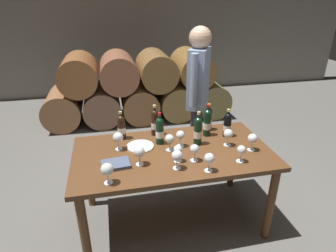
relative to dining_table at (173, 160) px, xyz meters
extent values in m
plane|color=#66635E|center=(0.00, 0.00, -0.67)|extent=(14.00, 14.00, 0.00)
cube|color=gray|center=(0.00, 4.20, 0.73)|extent=(10.00, 0.24, 2.80)
cylinder|color=#976643|center=(-1.26, 2.60, -0.37)|extent=(0.60, 0.90, 0.60)
cylinder|color=brown|center=(-0.63, 2.60, -0.37)|extent=(0.60, 0.90, 0.60)
cylinder|color=brown|center=(0.00, 2.60, -0.37)|extent=(0.60, 0.90, 0.60)
cylinder|color=olive|center=(0.63, 2.60, -0.37)|extent=(0.60, 0.90, 0.60)
cylinder|color=olive|center=(1.26, 2.60, -0.37)|extent=(0.60, 0.90, 0.60)
cylinder|color=#945B31|center=(-0.95, 2.60, 0.18)|extent=(0.60, 0.90, 0.60)
cylinder|color=#945A3E|center=(-0.32, 2.60, 0.18)|extent=(0.60, 0.90, 0.60)
cylinder|color=brown|center=(0.31, 2.60, 0.18)|extent=(0.60, 0.90, 0.60)
cylinder|color=brown|center=(0.95, 2.60, 0.18)|extent=(0.60, 0.90, 0.60)
cube|color=brown|center=(0.00, 0.00, 0.07)|extent=(1.70, 0.90, 0.04)
cylinder|color=brown|center=(-0.77, -0.39, -0.31)|extent=(0.07, 0.07, 0.72)
cylinder|color=brown|center=(0.77, -0.39, -0.31)|extent=(0.07, 0.07, 0.72)
cylinder|color=brown|center=(-0.77, 0.39, -0.31)|extent=(0.07, 0.07, 0.72)
cylinder|color=brown|center=(0.77, 0.39, -0.31)|extent=(0.07, 0.07, 0.72)
cylinder|color=black|center=(0.25, 0.08, 0.20)|extent=(0.07, 0.07, 0.22)
sphere|color=black|center=(0.25, 0.08, 0.32)|extent=(0.07, 0.07, 0.07)
cylinder|color=black|center=(0.25, 0.08, 0.35)|extent=(0.03, 0.03, 0.07)
cylinder|color=tan|center=(0.25, 0.08, 0.39)|extent=(0.03, 0.03, 0.03)
cylinder|color=silver|center=(0.25, 0.08, 0.19)|extent=(0.07, 0.07, 0.07)
cylinder|color=black|center=(0.57, 0.17, 0.19)|extent=(0.07, 0.07, 0.19)
sphere|color=black|center=(0.57, 0.17, 0.29)|extent=(0.07, 0.07, 0.07)
cylinder|color=black|center=(0.57, 0.17, 0.31)|extent=(0.03, 0.03, 0.06)
cylinder|color=tan|center=(0.57, 0.17, 0.36)|extent=(0.03, 0.03, 0.02)
cylinder|color=silver|center=(0.57, 0.17, 0.18)|extent=(0.07, 0.07, 0.06)
cylinder|color=black|center=(-0.09, 0.35, 0.20)|extent=(0.07, 0.07, 0.21)
sphere|color=black|center=(-0.09, 0.35, 0.31)|extent=(0.07, 0.07, 0.07)
cylinder|color=black|center=(-0.09, 0.35, 0.34)|extent=(0.03, 0.03, 0.07)
cylinder|color=tan|center=(-0.09, 0.35, 0.38)|extent=(0.03, 0.03, 0.02)
cylinder|color=silver|center=(-0.09, 0.35, 0.19)|extent=(0.07, 0.07, 0.06)
cylinder|color=black|center=(0.39, 0.23, 0.20)|extent=(0.07, 0.07, 0.22)
sphere|color=black|center=(0.39, 0.23, 0.32)|extent=(0.07, 0.07, 0.07)
cylinder|color=black|center=(0.39, 0.23, 0.35)|extent=(0.03, 0.03, 0.07)
cylinder|color=#B21E23|center=(0.39, 0.23, 0.40)|extent=(0.03, 0.03, 0.03)
cylinder|color=silver|center=(0.39, 0.23, 0.19)|extent=(0.07, 0.07, 0.07)
cylinder|color=black|center=(-0.41, 0.34, 0.19)|extent=(0.07, 0.07, 0.19)
sphere|color=black|center=(-0.41, 0.34, 0.29)|extent=(0.07, 0.07, 0.07)
cylinder|color=black|center=(-0.41, 0.34, 0.31)|extent=(0.03, 0.03, 0.06)
cylinder|color=tan|center=(-0.41, 0.34, 0.35)|extent=(0.03, 0.03, 0.02)
cylinder|color=silver|center=(-0.41, 0.34, 0.18)|extent=(0.07, 0.07, 0.06)
cylinder|color=black|center=(-0.08, 0.17, 0.20)|extent=(0.07, 0.07, 0.21)
sphere|color=black|center=(-0.08, 0.17, 0.31)|extent=(0.07, 0.07, 0.07)
cylinder|color=black|center=(-0.08, 0.17, 0.34)|extent=(0.03, 0.03, 0.07)
cylinder|color=#B21E23|center=(-0.08, 0.17, 0.38)|extent=(0.03, 0.03, 0.02)
cylinder|color=silver|center=(-0.08, 0.17, 0.19)|extent=(0.07, 0.07, 0.06)
cylinder|color=black|center=(0.44, 0.35, 0.19)|extent=(0.07, 0.07, 0.19)
sphere|color=black|center=(0.44, 0.35, 0.29)|extent=(0.07, 0.07, 0.07)
cylinder|color=black|center=(0.44, 0.35, 0.31)|extent=(0.03, 0.03, 0.06)
cylinder|color=gold|center=(0.44, 0.35, 0.36)|extent=(0.03, 0.03, 0.02)
cylinder|color=silver|center=(0.44, 0.35, 0.18)|extent=(0.07, 0.07, 0.06)
cylinder|color=white|center=(0.00, -0.17, 0.09)|extent=(0.06, 0.06, 0.00)
cylinder|color=white|center=(0.00, -0.17, 0.13)|extent=(0.01, 0.01, 0.07)
sphere|color=white|center=(0.00, -0.17, 0.20)|extent=(0.07, 0.07, 0.07)
cylinder|color=white|center=(0.13, -0.19, 0.09)|extent=(0.06, 0.06, 0.00)
cylinder|color=white|center=(0.13, -0.19, 0.13)|extent=(0.01, 0.01, 0.07)
sphere|color=white|center=(0.13, -0.19, 0.20)|extent=(0.07, 0.07, 0.07)
cylinder|color=white|center=(0.50, 0.00, 0.09)|extent=(0.06, 0.06, 0.00)
cylinder|color=white|center=(0.50, 0.00, 0.13)|extent=(0.01, 0.01, 0.07)
sphere|color=white|center=(0.50, 0.00, 0.21)|extent=(0.08, 0.08, 0.08)
cylinder|color=white|center=(0.67, -0.13, 0.09)|extent=(0.06, 0.06, 0.00)
cylinder|color=white|center=(0.67, -0.13, 0.13)|extent=(0.01, 0.01, 0.07)
sphere|color=white|center=(0.67, -0.13, 0.21)|extent=(0.08, 0.08, 0.08)
cylinder|color=white|center=(-0.46, 0.13, 0.09)|extent=(0.06, 0.06, 0.00)
cylinder|color=white|center=(-0.46, 0.13, 0.13)|extent=(0.01, 0.01, 0.07)
sphere|color=white|center=(-0.46, 0.13, 0.21)|extent=(0.09, 0.09, 0.09)
cylinder|color=white|center=(-0.03, 0.02, 0.09)|extent=(0.06, 0.06, 0.00)
cylinder|color=white|center=(-0.03, 0.02, 0.13)|extent=(0.01, 0.01, 0.07)
sphere|color=white|center=(-0.03, 0.02, 0.20)|extent=(0.08, 0.08, 0.08)
cylinder|color=white|center=(0.20, -0.35, 0.09)|extent=(0.06, 0.06, 0.00)
cylinder|color=white|center=(0.20, -0.35, 0.13)|extent=(0.01, 0.01, 0.07)
sphere|color=white|center=(0.20, -0.35, 0.21)|extent=(0.08, 0.08, 0.08)
cylinder|color=white|center=(-0.03, -0.27, 0.09)|extent=(0.06, 0.06, 0.00)
cylinder|color=white|center=(-0.03, -0.27, 0.13)|extent=(0.01, 0.01, 0.07)
sphere|color=white|center=(-0.03, -0.27, 0.21)|extent=(0.09, 0.09, 0.09)
cylinder|color=white|center=(0.49, -0.28, 0.09)|extent=(0.06, 0.06, 0.00)
cylinder|color=white|center=(0.49, -0.28, 0.13)|extent=(0.01, 0.01, 0.07)
sphere|color=white|center=(0.49, -0.28, 0.20)|extent=(0.07, 0.07, 0.07)
cylinder|color=white|center=(-0.31, -0.15, 0.09)|extent=(0.06, 0.06, 0.00)
cylinder|color=white|center=(-0.31, -0.15, 0.13)|extent=(0.01, 0.01, 0.07)
sphere|color=white|center=(-0.31, -0.15, 0.21)|extent=(0.09, 0.09, 0.09)
cylinder|color=white|center=(-0.56, -0.35, 0.09)|extent=(0.06, 0.06, 0.00)
cylinder|color=white|center=(-0.56, -0.35, 0.13)|extent=(0.01, 0.01, 0.07)
sphere|color=white|center=(-0.56, -0.35, 0.21)|extent=(0.09, 0.09, 0.09)
cylinder|color=white|center=(0.08, 0.07, 0.09)|extent=(0.06, 0.06, 0.00)
cylinder|color=white|center=(0.08, 0.07, 0.13)|extent=(0.01, 0.01, 0.07)
sphere|color=white|center=(0.08, 0.07, 0.20)|extent=(0.08, 0.08, 0.08)
cube|color=#4C5670|center=(-0.49, -0.13, 0.11)|extent=(0.23, 0.18, 0.03)
cylinder|color=white|center=(-0.27, 0.13, 0.10)|extent=(0.24, 0.24, 0.01)
cylinder|color=#383842|center=(0.48, 0.80, -0.24)|extent=(0.11, 0.11, 0.85)
cylinder|color=#383842|center=(0.43, 0.70, -0.24)|extent=(0.11, 0.11, 0.85)
cube|color=#8499BC|center=(0.45, 0.75, 0.51)|extent=(0.32, 0.37, 0.64)
cylinder|color=#8499BC|center=(0.56, 0.93, 0.54)|extent=(0.08, 0.08, 0.54)
cylinder|color=#8499BC|center=(0.35, 0.57, 0.54)|extent=(0.08, 0.08, 0.54)
sphere|color=tan|center=(0.45, 0.75, 0.93)|extent=(0.23, 0.23, 0.23)
camera|label=1|loc=(-0.49, -2.06, 1.31)|focal=30.16mm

